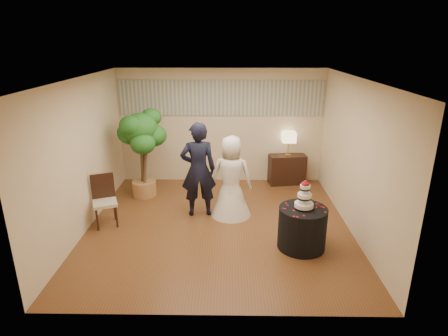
{
  "coord_description": "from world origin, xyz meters",
  "views": [
    {
      "loc": [
        0.2,
        -6.51,
        3.45
      ],
      "look_at": [
        0.1,
        0.4,
        1.05
      ],
      "focal_mm": 30.0,
      "sensor_mm": 36.0,
      "label": 1
    }
  ],
  "objects_px": {
    "console": "(287,169)",
    "table_lamp": "(288,144)",
    "groom": "(198,170)",
    "wedding_cake": "(305,195)",
    "bride": "(231,177)",
    "side_chair": "(105,201)",
    "cake_table": "(302,228)",
    "ficus_tree": "(142,153)"
  },
  "relations": [
    {
      "from": "bride",
      "to": "console",
      "type": "height_order",
      "value": "bride"
    },
    {
      "from": "wedding_cake",
      "to": "ficus_tree",
      "type": "height_order",
      "value": "ficus_tree"
    },
    {
      "from": "ficus_tree",
      "to": "side_chair",
      "type": "height_order",
      "value": "ficus_tree"
    },
    {
      "from": "groom",
      "to": "wedding_cake",
      "type": "xyz_separation_m",
      "value": [
        1.88,
        -1.28,
        0.02
      ]
    },
    {
      "from": "table_lamp",
      "to": "groom",
      "type": "bearing_deg",
      "value": -139.22
    },
    {
      "from": "groom",
      "to": "console",
      "type": "relative_size",
      "value": 2.19
    },
    {
      "from": "ficus_tree",
      "to": "bride",
      "type": "bearing_deg",
      "value": -26.16
    },
    {
      "from": "groom",
      "to": "side_chair",
      "type": "distance_m",
      "value": 1.9
    },
    {
      "from": "console",
      "to": "table_lamp",
      "type": "xyz_separation_m",
      "value": [
        0.0,
        0.0,
        0.66
      ]
    },
    {
      "from": "cake_table",
      "to": "groom",
      "type": "bearing_deg",
      "value": 145.78
    },
    {
      "from": "cake_table",
      "to": "side_chair",
      "type": "bearing_deg",
      "value": 168.11
    },
    {
      "from": "cake_table",
      "to": "side_chair",
      "type": "relative_size",
      "value": 0.83
    },
    {
      "from": "groom",
      "to": "side_chair",
      "type": "relative_size",
      "value": 1.95
    },
    {
      "from": "cake_table",
      "to": "wedding_cake",
      "type": "bearing_deg",
      "value": 0.0
    },
    {
      "from": "groom",
      "to": "bride",
      "type": "bearing_deg",
      "value": 169.31
    },
    {
      "from": "cake_table",
      "to": "console",
      "type": "relative_size",
      "value": 0.93
    },
    {
      "from": "table_lamp",
      "to": "side_chair",
      "type": "height_order",
      "value": "table_lamp"
    },
    {
      "from": "bride",
      "to": "ficus_tree",
      "type": "xyz_separation_m",
      "value": [
        -2.0,
        0.98,
        0.18
      ]
    },
    {
      "from": "wedding_cake",
      "to": "console",
      "type": "distance_m",
      "value": 3.12
    },
    {
      "from": "console",
      "to": "ficus_tree",
      "type": "height_order",
      "value": "ficus_tree"
    },
    {
      "from": "bride",
      "to": "side_chair",
      "type": "distance_m",
      "value": 2.5
    },
    {
      "from": "bride",
      "to": "cake_table",
      "type": "bearing_deg",
      "value": 142.15
    },
    {
      "from": "cake_table",
      "to": "table_lamp",
      "type": "distance_m",
      "value": 3.12
    },
    {
      "from": "cake_table",
      "to": "wedding_cake",
      "type": "distance_m",
      "value": 0.62
    },
    {
      "from": "table_lamp",
      "to": "wedding_cake",
      "type": "bearing_deg",
      "value": -93.36
    },
    {
      "from": "console",
      "to": "side_chair",
      "type": "distance_m",
      "value": 4.45
    },
    {
      "from": "wedding_cake",
      "to": "side_chair",
      "type": "xyz_separation_m",
      "value": [
        -3.64,
        0.77,
        -0.49
      ]
    },
    {
      "from": "cake_table",
      "to": "ficus_tree",
      "type": "xyz_separation_m",
      "value": [
        -3.22,
        2.24,
        0.65
      ]
    },
    {
      "from": "groom",
      "to": "cake_table",
      "type": "bearing_deg",
      "value": 136.73
    },
    {
      "from": "bride",
      "to": "ficus_tree",
      "type": "height_order",
      "value": "ficus_tree"
    },
    {
      "from": "bride",
      "to": "side_chair",
      "type": "xyz_separation_m",
      "value": [
        -2.42,
        -0.49,
        -0.34
      ]
    },
    {
      "from": "table_lamp",
      "to": "side_chair",
      "type": "xyz_separation_m",
      "value": [
        -3.82,
        -2.28,
        -0.53
      ]
    },
    {
      "from": "console",
      "to": "side_chair",
      "type": "relative_size",
      "value": 0.89
    },
    {
      "from": "wedding_cake",
      "to": "ficus_tree",
      "type": "distance_m",
      "value": 3.92
    },
    {
      "from": "table_lamp",
      "to": "bride",
      "type": "bearing_deg",
      "value": -127.92
    },
    {
      "from": "ficus_tree",
      "to": "side_chair",
      "type": "relative_size",
      "value": 2.04
    },
    {
      "from": "cake_table",
      "to": "table_lamp",
      "type": "height_order",
      "value": "table_lamp"
    },
    {
      "from": "groom",
      "to": "cake_table",
      "type": "relative_size",
      "value": 2.36
    },
    {
      "from": "wedding_cake",
      "to": "ficus_tree",
      "type": "xyz_separation_m",
      "value": [
        -3.22,
        2.24,
        0.02
      ]
    },
    {
      "from": "bride",
      "to": "wedding_cake",
      "type": "bearing_deg",
      "value": 142.15
    },
    {
      "from": "console",
      "to": "ficus_tree",
      "type": "distance_m",
      "value": 3.55
    },
    {
      "from": "cake_table",
      "to": "console",
      "type": "xyz_separation_m",
      "value": [
        0.18,
        3.05,
        0.0
      ]
    }
  ]
}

